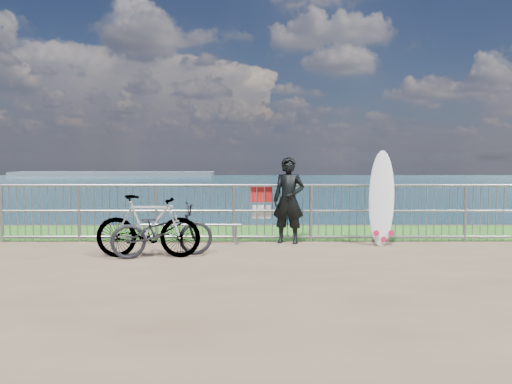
{
  "coord_description": "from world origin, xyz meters",
  "views": [
    {
      "loc": [
        -0.09,
        -8.02,
        1.64
      ],
      "look_at": [
        -0.07,
        1.2,
        1.0
      ],
      "focal_mm": 35.0,
      "sensor_mm": 36.0,
      "label": 1
    }
  ],
  "objects_px": {
    "surfer": "(289,200)",
    "bicycle_near": "(163,230)",
    "bicycle_far": "(148,226)",
    "surfboard": "(382,201)"
  },
  "relations": [
    {
      "from": "surfer",
      "to": "surfboard",
      "type": "bearing_deg",
      "value": 8.51
    },
    {
      "from": "surfer",
      "to": "bicycle_far",
      "type": "bearing_deg",
      "value": -134.97
    },
    {
      "from": "surfboard",
      "to": "bicycle_near",
      "type": "bearing_deg",
      "value": -164.1
    },
    {
      "from": "surfer",
      "to": "surfboard",
      "type": "height_order",
      "value": "surfboard"
    },
    {
      "from": "bicycle_far",
      "to": "bicycle_near",
      "type": "bearing_deg",
      "value": -72.15
    },
    {
      "from": "bicycle_far",
      "to": "surfboard",
      "type": "bearing_deg",
      "value": -72.88
    },
    {
      "from": "surfer",
      "to": "bicycle_far",
      "type": "relative_size",
      "value": 0.96
    },
    {
      "from": "surfer",
      "to": "surfboard",
      "type": "distance_m",
      "value": 1.73
    },
    {
      "from": "surfer",
      "to": "bicycle_near",
      "type": "relative_size",
      "value": 0.99
    },
    {
      "from": "surfboard",
      "to": "bicycle_near",
      "type": "distance_m",
      "value": 4.06
    }
  ]
}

